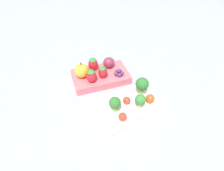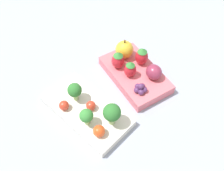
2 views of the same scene
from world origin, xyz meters
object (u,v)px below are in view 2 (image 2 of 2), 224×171
cherry_tomato_2 (64,105)px  strawberry_0 (118,60)px  strawberry_2 (142,56)px  bento_box_savoury (87,111)px  broccoli_floret_2 (75,91)px  broccoli_floret_1 (112,113)px  strawberry_1 (130,69)px  apple (124,49)px  plum (154,72)px  cherry_tomato_1 (99,131)px  grape_cluster (140,88)px  cherry_tomato_0 (91,106)px  bento_box_fruit (134,74)px  broccoli_floret_0 (86,116)px

cherry_tomato_2 → strawberry_0: size_ratio=0.45×
strawberry_2 → bento_box_savoury: bearing=96.3°
broccoli_floret_2 → broccoli_floret_1: bearing=-166.3°
broccoli_floret_1 → strawberry_1: 0.14m
apple → plum: size_ratio=1.35×
cherry_tomato_1 → grape_cluster: grape_cluster is taller
cherry_tomato_0 → cherry_tomato_1: (-0.06, 0.03, 0.00)m
cherry_tomato_0 → plum: 0.18m
bento_box_savoury → bento_box_fruit: 0.16m
apple → grape_cluster: apple is taller
apple → cherry_tomato_1: bearing=125.8°
broccoli_floret_2 → bento_box_fruit: bearing=-99.6°
broccoli_floret_1 → plum: 0.17m
plum → cherry_tomato_2: bearing=73.3°
cherry_tomato_1 → apple: (0.14, -0.20, 0.02)m
cherry_tomato_2 → strawberry_2: (-0.01, -0.23, 0.02)m
apple → strawberry_2: apple is taller
bento_box_savoury → grape_cluster: size_ratio=6.72×
strawberry_0 → grape_cluster: 0.10m
apple → cherry_tomato_2: bearing=99.4°
strawberry_0 → strawberry_2: (-0.03, -0.06, 0.00)m
broccoli_floret_1 → strawberry_1: (0.08, -0.12, -0.01)m
broccoli_floret_2 → apple: 0.18m
cherry_tomato_0 → plum: (-0.03, -0.18, 0.01)m
broccoli_floret_0 → bento_box_fruit: bearing=-76.9°
cherry_tomato_2 → strawberry_1: (-0.02, -0.18, 0.02)m
broccoli_floret_0 → grape_cluster: size_ratio=1.41×
broccoli_floret_1 → strawberry_2: size_ratio=1.16×
bento_box_savoury → grape_cluster: grape_cluster is taller
broccoli_floret_1 → cherry_tomato_2: 0.12m
strawberry_2 → broccoli_floret_0: bearing=104.1°
cherry_tomato_1 → strawberry_2: size_ratio=0.52×
cherry_tomato_1 → apple: apple is taller
broccoli_floret_0 → bento_box_savoury: bearing=-33.4°
bento_box_savoury → cherry_tomato_1: cherry_tomato_1 is taller
broccoli_floret_1 → grape_cluster: (0.02, -0.11, -0.02)m
bento_box_fruit → broccoli_floret_2: bearing=80.4°
broccoli_floret_1 → cherry_tomato_1: bearing=97.4°
cherry_tomato_2 → grape_cluster: size_ratio=0.70×
bento_box_savoury → cherry_tomato_0: cherry_tomato_0 is taller
broccoli_floret_1 → broccoli_floret_2: broccoli_floret_1 is taller
strawberry_2 → grape_cluster: 0.10m
cherry_tomato_1 → grape_cluster: size_ratio=0.80×
bento_box_fruit → strawberry_1: size_ratio=4.32×
strawberry_0 → cherry_tomato_0: bearing=113.7°
grape_cluster → broccoli_floret_1: bearing=101.1°
bento_box_savoury → strawberry_2: (0.02, -0.20, 0.04)m
broccoli_floret_1 → strawberry_0: bearing=-45.0°
bento_box_fruit → cherry_tomato_1: (-0.08, 0.18, 0.02)m
broccoli_floret_2 → cherry_tomato_0: bearing=-166.0°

